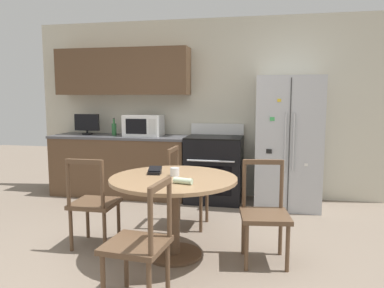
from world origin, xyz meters
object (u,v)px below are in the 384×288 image
at_px(dining_chair_far, 187,188).
at_px(dining_chair_left, 94,204).
at_px(refrigerator, 288,142).
at_px(dining_chair_right, 264,214).
at_px(dining_chair_near, 140,245).
at_px(counter_bottle, 114,129).
at_px(wallet, 155,171).
at_px(microwave, 144,125).
at_px(oven_range, 214,168).
at_px(candle_glass, 175,172).
at_px(countertop_tv, 87,123).

distance_m(dining_chair_far, dining_chair_left, 1.09).
height_order(refrigerator, dining_chair_far, refrigerator).
bearing_deg(dining_chair_right, dining_chair_near, 37.48).
height_order(counter_bottle, wallet, counter_bottle).
distance_m(counter_bottle, dining_chair_near, 3.17).
relative_size(microwave, dining_chair_far, 0.59).
distance_m(oven_range, dining_chair_right, 2.01).
bearing_deg(refrigerator, dining_chair_left, -136.30).
bearing_deg(wallet, dining_chair_near, -79.21).
height_order(oven_range, wallet, oven_range).
xyz_separation_m(oven_range, microwave, (-1.06, 0.05, 0.59)).
distance_m(counter_bottle, candle_glass, 2.39).
height_order(microwave, dining_chair_left, microwave).
distance_m(candle_glass, wallet, 0.21).
bearing_deg(dining_chair_left, candle_glass, 0.35).
relative_size(refrigerator, dining_chair_far, 1.93).
relative_size(oven_range, candle_glass, 12.59).
height_order(counter_bottle, dining_chair_left, counter_bottle).
bearing_deg(dining_chair_near, dining_chair_left, 47.48).
relative_size(dining_chair_left, candle_glass, 10.52).
height_order(refrigerator, wallet, refrigerator).
bearing_deg(candle_glass, dining_chair_right, -0.67).
xyz_separation_m(dining_chair_right, dining_chair_left, (-1.65, -0.01, 0.00)).
distance_m(microwave, dining_chair_left, 2.03).
xyz_separation_m(refrigerator, dining_chair_right, (-0.27, -1.83, -0.43)).
distance_m(refrigerator, dining_chair_right, 1.90).
height_order(refrigerator, oven_range, refrigerator).
distance_m(microwave, counter_bottle, 0.46).
xyz_separation_m(dining_chair_near, dining_chair_right, (0.85, 0.88, 0.00)).
distance_m(refrigerator, dining_chair_left, 2.68).
height_order(oven_range, counter_bottle, counter_bottle).
distance_m(counter_bottle, dining_chair_left, 2.09).
bearing_deg(refrigerator, oven_range, 177.15).
bearing_deg(wallet, dining_chair_right, -2.73).
relative_size(oven_range, microwave, 2.02).
relative_size(oven_range, counter_bottle, 4.21).
relative_size(microwave, dining_chair_left, 0.59).
bearing_deg(counter_bottle, dining_chair_right, -40.45).
relative_size(dining_chair_far, wallet, 6.56).
bearing_deg(refrigerator, countertop_tv, 177.72).
height_order(oven_range, countertop_tv, countertop_tv).
distance_m(refrigerator, dining_chair_near, 2.96).
bearing_deg(dining_chair_near, wallet, 16.21).
xyz_separation_m(countertop_tv, dining_chair_right, (2.70, -1.94, -0.63)).
bearing_deg(candle_glass, dining_chair_left, -178.95).
height_order(dining_chair_left, wallet, dining_chair_left).
bearing_deg(dining_chair_far, dining_chair_left, -42.77).
bearing_deg(dining_chair_left, refrigerator, 43.00).
height_order(oven_range, dining_chair_right, oven_range).
distance_m(dining_chair_left, wallet, 0.70).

